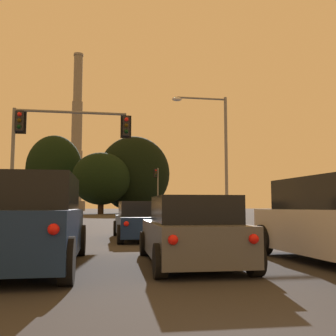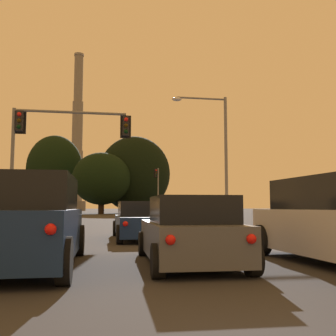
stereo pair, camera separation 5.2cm
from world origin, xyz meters
TOP-DOWN VIEW (x-y plane):
  - suv_left_lane_second at (-3.11, 6.93)m, footprint 2.13×4.92m
  - hatchback_center_lane_second at (0.22, 6.80)m, footprint 2.01×4.15m
  - sedan_center_lane_front at (-0.13, 13.61)m, footprint 1.99×4.71m
  - traffic_light_overhead_left at (-4.11, 19.27)m, footprint 6.19×0.50m
  - traffic_light_far_right at (5.87, 51.48)m, footprint 0.78×0.50m
  - street_lamp at (5.72, 22.85)m, footprint 3.68×0.36m
  - smokestack at (-9.60, 126.29)m, footprint 6.26×6.26m
  - treeline_far_right at (-1.63, 68.93)m, footprint 10.29×9.26m
  - treeline_center_right at (-10.85, 78.79)m, footprint 10.90×9.81m
  - treeline_far_left at (4.62, 73.94)m, footprint 13.71×12.34m

SIDE VIEW (x-z plane):
  - hatchback_center_lane_second at x=0.22m, z-range -0.05..1.38m
  - sedan_center_lane_front at x=-0.13m, z-range -0.05..1.38m
  - suv_left_lane_second at x=-3.11m, z-range -0.03..1.83m
  - traffic_light_far_right at x=5.87m, z-range 1.00..7.53m
  - traffic_light_overhead_left at x=-4.11m, z-range 1.68..7.93m
  - street_lamp at x=5.72m, z-range 1.02..9.43m
  - treeline_far_right at x=-1.63m, z-range 0.78..11.66m
  - treeline_far_left at x=4.62m, z-range 0.17..15.00m
  - treeline_center_right at x=-10.85m, z-range 1.03..16.48m
  - smokestack at x=-9.60m, z-range -5.54..45.77m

